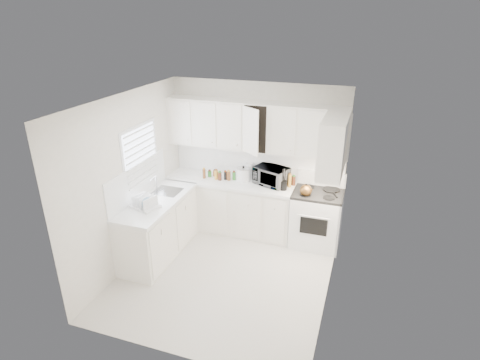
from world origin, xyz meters
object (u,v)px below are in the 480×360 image
at_px(tea_kettle, 306,190).
at_px(utensil_crock, 284,179).
at_px(stove, 317,211).
at_px(microwave, 271,174).
at_px(dish_rack, 145,201).
at_px(rice_cooker, 243,173).

distance_m(tea_kettle, utensil_crock, 0.40).
bearing_deg(utensil_crock, stove, 6.69).
distance_m(microwave, dish_rack, 2.11).
distance_m(tea_kettle, dish_rack, 2.48).
relative_size(stove, dish_rack, 3.09).
bearing_deg(tea_kettle, utensil_crock, -171.81).
xyz_separation_m(tea_kettle, microwave, (-0.63, 0.25, 0.09)).
relative_size(microwave, rice_cooker, 2.15).
height_order(tea_kettle, utensil_crock, utensil_crock).
distance_m(microwave, rice_cooker, 0.50).
bearing_deg(microwave, utensil_crock, -12.74).
bearing_deg(microwave, tea_kettle, -2.14).
bearing_deg(utensil_crock, rice_cooker, 166.61).
height_order(stove, tea_kettle, stove).
relative_size(tea_kettle, utensil_crock, 0.63).
relative_size(stove, microwave, 2.25).
distance_m(stove, tea_kettle, 0.50).
xyz_separation_m(stove, microwave, (-0.81, 0.09, 0.52)).
bearing_deg(utensil_crock, dish_rack, -144.72).
xyz_separation_m(microwave, dish_rack, (-1.55, -1.43, -0.08)).
height_order(utensil_crock, dish_rack, utensil_crock).
xyz_separation_m(stove, utensil_crock, (-0.56, -0.07, 0.53)).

